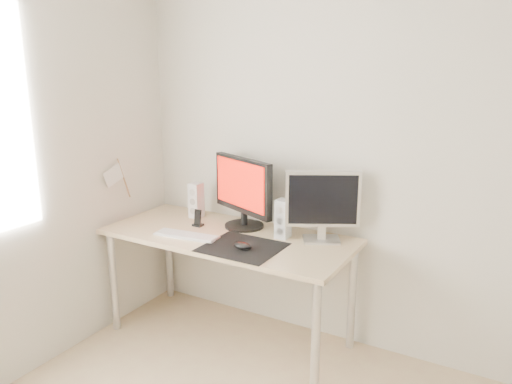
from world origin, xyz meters
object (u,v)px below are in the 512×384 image
at_px(main_monitor, 243,190).
at_px(speaker_right, 283,219).
at_px(desk, 228,246).
at_px(mouse, 243,246).
at_px(second_monitor, 323,203).
at_px(keyboard, 187,235).
at_px(speaker_left, 196,200).
at_px(phone_dock, 198,221).

height_order(main_monitor, speaker_right, main_monitor).
bearing_deg(desk, mouse, -39.61).
height_order(second_monitor, keyboard, second_monitor).
bearing_deg(keyboard, speaker_left, 117.40).
bearing_deg(desk, second_monitor, 18.03).
distance_m(keyboard, phone_dock, 0.21).
bearing_deg(second_monitor, mouse, -132.62).
distance_m(desk, keyboard, 0.27).
relative_size(mouse, second_monitor, 0.26).
height_order(speaker_right, phone_dock, speaker_right).
relative_size(mouse, phone_dock, 1.02).
height_order(speaker_left, speaker_right, same).
bearing_deg(mouse, second_monitor, 47.38).
bearing_deg(mouse, main_monitor, 120.98).
bearing_deg(speaker_left, main_monitor, -3.64).
bearing_deg(speaker_right, desk, -161.14).
relative_size(mouse, main_monitor, 0.22).
xyz_separation_m(desk, speaker_right, (0.33, 0.11, 0.20)).
distance_m(desk, main_monitor, 0.37).
xyz_separation_m(desk, speaker_left, (-0.39, 0.19, 0.20)).
bearing_deg(keyboard, desk, 39.25).
height_order(desk, speaker_right, speaker_right).
bearing_deg(keyboard, speaker_right, 27.51).
bearing_deg(main_monitor, mouse, -59.02).
relative_size(mouse, speaker_right, 0.47).
bearing_deg(phone_dock, keyboard, -73.24).
bearing_deg(speaker_left, second_monitor, -0.64).
xyz_separation_m(main_monitor, keyboard, (-0.21, -0.33, -0.25)).
bearing_deg(speaker_right, main_monitor, 170.40).
height_order(mouse, desk, mouse).
distance_m(speaker_left, speaker_right, 0.72).
bearing_deg(mouse, speaker_left, 148.21).
bearing_deg(phone_dock, mouse, -24.74).
bearing_deg(keyboard, mouse, -2.74).
relative_size(speaker_left, speaker_right, 1.00).
bearing_deg(speaker_right, second_monitor, 16.81).
relative_size(desk, speaker_right, 6.51).
distance_m(second_monitor, speaker_right, 0.27).
height_order(main_monitor, speaker_left, main_monitor).
xyz_separation_m(speaker_left, phone_dock, (0.12, -0.15, -0.09)).
bearing_deg(speaker_right, speaker_left, 173.68).
bearing_deg(second_monitor, main_monitor, -178.46).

